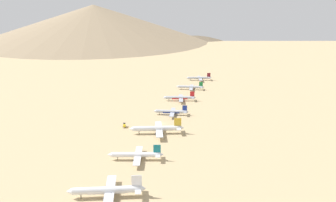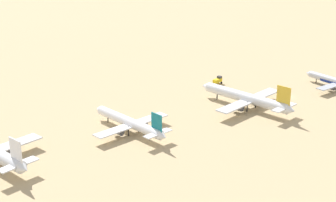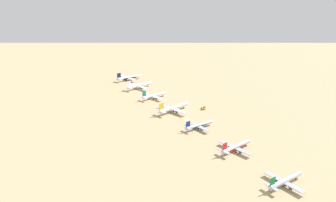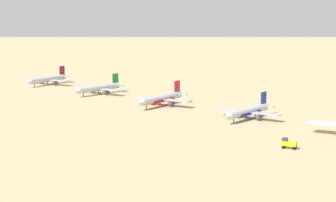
% 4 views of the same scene
% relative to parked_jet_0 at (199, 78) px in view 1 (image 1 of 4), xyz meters
% --- Properties ---
extents(ground_plane, '(2350.70, 2350.70, 0.00)m').
position_rel_parked_jet_0_xyz_m(ground_plane, '(34.41, 193.32, -3.73)').
color(ground_plane, tan).
extents(parked_jet_0, '(38.40, 31.32, 11.08)m').
position_rel_parked_jet_0_xyz_m(parked_jet_0, '(0.00, 0.00, 0.00)').
color(parked_jet_0, '#B2B7C1').
rests_on(parked_jet_0, ground).
extents(parked_jet_1, '(37.78, 30.61, 10.92)m').
position_rel_parked_jet_0_xyz_m(parked_jet_1, '(11.13, 56.05, -0.05)').
color(parked_jet_1, '#B2B7C1').
rests_on(parked_jet_1, ground).
extents(parked_jet_2, '(40.17, 32.66, 11.58)m').
position_rel_parked_jet_0_xyz_m(parked_jet_2, '(22.26, 110.78, 0.12)').
color(parked_jet_2, '#B2B7C1').
rests_on(parked_jet_2, ground).
extents(parked_jet_3, '(37.92, 30.70, 10.97)m').
position_rel_parked_jet_0_xyz_m(parked_jet_3, '(27.90, 165.17, -0.08)').
color(parked_jet_3, '#B2B7C1').
rests_on(parked_jet_3, ground).
extents(parked_jet_4, '(50.76, 41.47, 14.66)m').
position_rel_parked_jet_0_xyz_m(parked_jet_4, '(36.25, 220.22, 1.21)').
color(parked_jet_4, silver).
rests_on(parked_jet_4, ground).
extents(parked_jet_5, '(43.68, 35.57, 12.59)m').
position_rel_parked_jet_0_xyz_m(parked_jet_5, '(45.89, 277.13, 0.51)').
color(parked_jet_5, white).
rests_on(parked_jet_5, ground).
extents(parked_jet_6, '(50.27, 41.11, 14.54)m').
position_rel_parked_jet_0_xyz_m(parked_jet_6, '(54.75, 332.39, 1.11)').
color(parked_jet_6, silver).
rests_on(parked_jet_6, ground).
extents(service_truck, '(3.62, 5.56, 3.90)m').
position_rel_parked_jet_0_xyz_m(service_truck, '(70.21, 206.52, -1.65)').
color(service_truck, yellow).
rests_on(service_truck, ground).
extents(desert_hill_0, '(623.32, 623.32, 95.77)m').
position_rel_parked_jet_0_xyz_m(desert_hill_0, '(291.89, -460.92, 44.16)').
color(desert_hill_0, '#8C775B').
rests_on(desert_hill_0, ground).
extents(desert_hill_2, '(318.60, 318.60, 79.41)m').
position_rel_parked_jet_0_xyz_m(desert_hill_2, '(33.79, -607.80, 35.97)').
color(desert_hill_2, '#70604C').
rests_on(desert_hill_2, ground).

